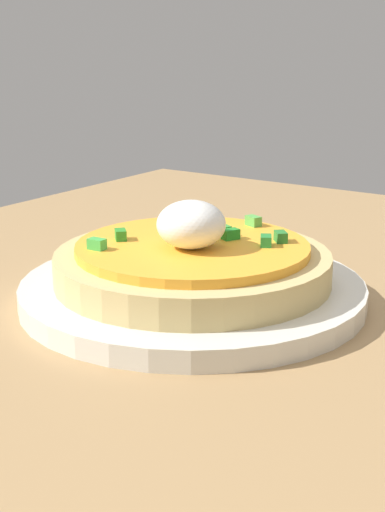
{
  "coord_description": "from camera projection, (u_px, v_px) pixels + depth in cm",
  "views": [
    {
      "loc": [
        37.72,
        27.97,
        21.99
      ],
      "look_at": [
        -6.89,
        -2.31,
        6.07
      ],
      "focal_mm": 52.31,
      "sensor_mm": 36.0,
      "label": 1
    }
  ],
  "objects": [
    {
      "name": "dining_table",
      "position": [
        164.0,
        353.0,
        0.51
      ],
      "size": [
        107.26,
        79.14,
        2.49
      ],
      "primitive_type": "cube",
      "color": "#A47F52",
      "rests_on": "ground"
    },
    {
      "name": "pizza",
      "position": [
        193.0,
        261.0,
        0.56
      ],
      "size": [
        20.91,
        20.91,
        6.53
      ],
      "color": "tan",
      "rests_on": "plate"
    },
    {
      "name": "plate",
      "position": [
        192.0,
        291.0,
        0.57
      ],
      "size": [
        26.25,
        26.25,
        1.58
      ],
      "primitive_type": "cylinder",
      "color": "silver",
      "rests_on": "dining_table"
    }
  ]
}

